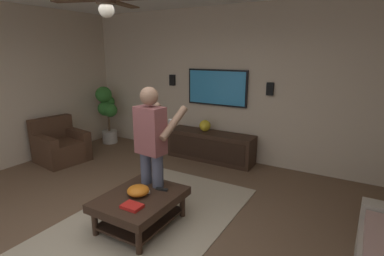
{
  "coord_description": "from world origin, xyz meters",
  "views": [
    {
      "loc": [
        -2.1,
        -2.16,
        2.03
      ],
      "look_at": [
        0.96,
        -0.37,
        1.12
      ],
      "focal_mm": 27.63,
      "sensor_mm": 36.0,
      "label": 1
    }
  ],
  "objects": [
    {
      "name": "wall_speaker_left",
      "position": [
        3.01,
        -0.73,
        1.41
      ],
      "size": [
        0.06,
        0.12,
        0.22
      ],
      "primitive_type": "cube",
      "color": "black"
    },
    {
      "name": "media_console",
      "position": [
        2.75,
        0.28,
        0.28
      ],
      "size": [
        0.45,
        1.7,
        0.55
      ],
      "rotation": [
        0.0,
        0.0,
        3.14
      ],
      "color": "#332116",
      "rests_on": "ground"
    },
    {
      "name": "remote_white",
      "position": [
        0.38,
        -0.04,
        0.41
      ],
      "size": [
        0.13,
        0.14,
        0.02
      ],
      "primitive_type": "cube",
      "rotation": [
        0.0,
        0.0,
        2.29
      ],
      "color": "white",
      "rests_on": "coffee_table"
    },
    {
      "name": "area_rug",
      "position": [
        0.52,
        -0.03,
        0.01
      ],
      "size": [
        2.77,
        1.8,
        0.01
      ],
      "primitive_type": "cube",
      "color": "tan",
      "rests_on": "ground"
    },
    {
      "name": "bowl",
      "position": [
        0.31,
        -0.01,
        0.46
      ],
      "size": [
        0.26,
        0.26,
        0.12
      ],
      "primitive_type": "ellipsoid",
      "color": "orange",
      "rests_on": "coffee_table"
    },
    {
      "name": "tv",
      "position": [
        2.99,
        0.28,
        1.38
      ],
      "size": [
        0.05,
        1.21,
        0.68
      ],
      "rotation": [
        0.0,
        0.0,
        3.14
      ],
      "color": "black"
    },
    {
      "name": "potted_plant_tall",
      "position": [
        2.59,
        2.82,
        0.77
      ],
      "size": [
        0.46,
        0.49,
        1.29
      ],
      "color": "#B7B2A8",
      "rests_on": "ground"
    },
    {
      "name": "coffee_table",
      "position": [
        0.32,
        -0.03,
        0.3
      ],
      "size": [
        1.0,
        0.8,
        0.4
      ],
      "color": "#332116",
      "rests_on": "ground"
    },
    {
      "name": "ceiling_fan",
      "position": [
        0.27,
        0.26,
        2.52
      ],
      "size": [
        1.2,
        1.18,
        0.46
      ],
      "color": "#4C3828"
    },
    {
      "name": "book",
      "position": [
        0.05,
        -0.15,
        0.42
      ],
      "size": [
        0.16,
        0.22,
        0.04
      ],
      "primitive_type": "cube",
      "rotation": [
        0.0,
        0.0,
        4.72
      ],
      "color": "red",
      "rests_on": "coffee_table"
    },
    {
      "name": "vase_round",
      "position": [
        2.77,
        0.41,
        0.66
      ],
      "size": [
        0.22,
        0.22,
        0.22
      ],
      "primitive_type": "sphere",
      "color": "gold",
      "rests_on": "media_console"
    },
    {
      "name": "wall_back_tv",
      "position": [
        3.09,
        0.0,
        1.43
      ],
      "size": [
        0.1,
        6.67,
        2.85
      ],
      "primitive_type": "cube",
      "color": "#C6B299",
      "rests_on": "ground"
    },
    {
      "name": "remote_black",
      "position": [
        0.55,
        -0.18,
        0.41
      ],
      "size": [
        0.07,
        0.16,
        0.02
      ],
      "primitive_type": "cube",
      "rotation": [
        0.0,
        0.0,
        4.91
      ],
      "color": "black",
      "rests_on": "coffee_table"
    },
    {
      "name": "armchair",
      "position": [
        1.26,
        2.73,
        0.28
      ],
      "size": [
        0.9,
        0.91,
        0.82
      ],
      "rotation": [
        0.0,
        0.0,
        -1.7
      ],
      "color": "#472D1E",
      "rests_on": "ground"
    },
    {
      "name": "wall_speaker_right",
      "position": [
        3.01,
        1.31,
        1.47
      ],
      "size": [
        0.06,
        0.12,
        0.22
      ],
      "primitive_type": "cube",
      "color": "black"
    },
    {
      "name": "person_standing",
      "position": [
        0.64,
        0.02,
        0.93
      ],
      "size": [
        0.57,
        0.58,
        1.64
      ],
      "rotation": [
        0.0,
        0.0,
        -0.1
      ],
      "color": "#4C5166",
      "rests_on": "ground"
    },
    {
      "name": "ground_plane",
      "position": [
        0.0,
        0.0,
        0.0
      ],
      "size": [
        7.77,
        7.77,
        0.0
      ],
      "primitive_type": "plane",
      "color": "brown"
    }
  ]
}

